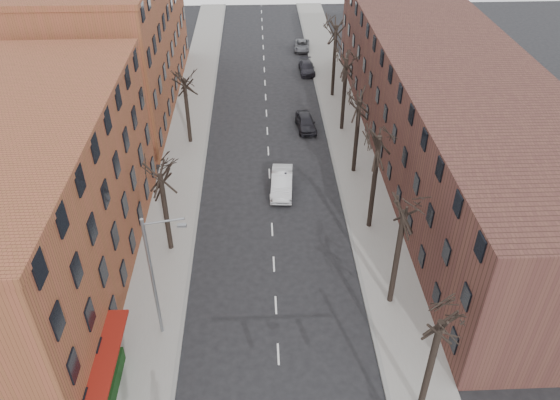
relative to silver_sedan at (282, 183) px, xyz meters
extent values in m
cube|color=gray|center=(-9.00, 9.72, -0.76)|extent=(4.00, 90.00, 0.15)
cube|color=gray|center=(7.00, 9.72, -0.76)|extent=(4.00, 90.00, 0.15)
cube|color=brown|center=(-17.00, -10.28, 5.17)|extent=(12.00, 26.00, 12.00)
cube|color=brown|center=(-17.00, 18.72, 6.17)|extent=(12.00, 28.00, 14.00)
cube|color=#4B2B23|center=(15.00, 4.72, 4.17)|extent=(12.00, 50.00, 10.00)
cube|color=maroon|center=(-10.40, -19.28, -0.83)|extent=(1.20, 7.00, 0.15)
cube|color=#123512|center=(-10.50, -20.28, -0.18)|extent=(0.80, 6.00, 1.00)
cylinder|color=slate|center=(-8.20, -15.28, 3.67)|extent=(0.20, 0.20, 9.00)
cylinder|color=slate|center=(-7.10, -15.28, 7.97)|extent=(2.39, 0.12, 0.46)
cube|color=slate|center=(-6.10, -15.28, 7.67)|extent=(0.50, 0.22, 0.14)
imported|color=silver|center=(0.00, 0.00, 0.00)|extent=(2.11, 5.16, 1.66)
imported|color=black|center=(2.93, 11.04, -0.08)|extent=(2.14, 4.53, 1.50)
imported|color=black|center=(4.25, 25.63, -0.19)|extent=(1.91, 4.45, 1.28)
imported|color=#5B5C63|center=(4.25, 33.50, -0.24)|extent=(2.35, 4.40, 1.18)
imported|color=black|center=(0.31, 0.16, 0.03)|extent=(0.81, 1.10, 1.73)
camera|label=1|loc=(-1.80, -38.50, 25.95)|focal=35.00mm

